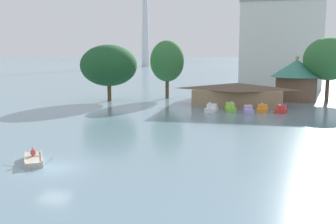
{
  "coord_description": "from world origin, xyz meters",
  "views": [
    {
      "loc": [
        15.07,
        -27.07,
        9.07
      ],
      "look_at": [
        5.69,
        17.11,
        2.19
      ],
      "focal_mm": 41.14,
      "sensor_mm": 36.0,
      "label": 1
    }
  ],
  "objects_px": {
    "pedal_boat_white": "(211,109)",
    "pedal_boat_orange": "(263,109)",
    "green_roof_pavilion": "(296,78)",
    "pedal_boat_red": "(281,110)",
    "boathouse": "(237,94)",
    "rowboat_with_rower": "(33,159)",
    "shoreline_tree_right": "(329,59)",
    "shoreline_tree_mid": "(167,61)",
    "shoreline_tree_tall_left": "(109,65)",
    "background_building_block": "(278,45)",
    "pedal_boat_lavender": "(248,110)",
    "pedal_boat_lime": "(230,108)"
  },
  "relations": [
    {
      "from": "shoreline_tree_right",
      "to": "shoreline_tree_tall_left",
      "type": "bearing_deg",
      "value": -170.18
    },
    {
      "from": "shoreline_tree_tall_left",
      "to": "pedal_boat_lavender",
      "type": "bearing_deg",
      "value": -21.26
    },
    {
      "from": "rowboat_with_rower",
      "to": "background_building_block",
      "type": "height_order",
      "value": "background_building_block"
    },
    {
      "from": "pedal_boat_white",
      "to": "boathouse",
      "type": "distance_m",
      "value": 9.04
    },
    {
      "from": "pedal_boat_white",
      "to": "shoreline_tree_right",
      "type": "xyz_separation_m",
      "value": [
        20.13,
        17.19,
        7.6
      ]
    },
    {
      "from": "boathouse",
      "to": "shoreline_tree_right",
      "type": "distance_m",
      "value": 19.76
    },
    {
      "from": "pedal_boat_lavender",
      "to": "background_building_block",
      "type": "relative_size",
      "value": 0.13
    },
    {
      "from": "pedal_boat_orange",
      "to": "pedal_boat_lavender",
      "type": "bearing_deg",
      "value": -45.08
    },
    {
      "from": "rowboat_with_rower",
      "to": "pedal_boat_white",
      "type": "xyz_separation_m",
      "value": [
        11.84,
        31.68,
        0.22
      ]
    },
    {
      "from": "shoreline_tree_tall_left",
      "to": "background_building_block",
      "type": "bearing_deg",
      "value": 49.93
    },
    {
      "from": "pedal_boat_red",
      "to": "boathouse",
      "type": "height_order",
      "value": "boathouse"
    },
    {
      "from": "boathouse",
      "to": "shoreline_tree_mid",
      "type": "height_order",
      "value": "shoreline_tree_mid"
    },
    {
      "from": "pedal_boat_lavender",
      "to": "pedal_boat_red",
      "type": "xyz_separation_m",
      "value": [
        4.96,
        1.23,
        0.02
      ]
    },
    {
      "from": "background_building_block",
      "to": "pedal_boat_lavender",
      "type": "bearing_deg",
      "value": -98.25
    },
    {
      "from": "pedal_boat_orange",
      "to": "pedal_boat_lime",
      "type": "bearing_deg",
      "value": -80.73
    },
    {
      "from": "rowboat_with_rower",
      "to": "pedal_boat_red",
      "type": "bearing_deg",
      "value": 114.05
    },
    {
      "from": "boathouse",
      "to": "shoreline_tree_tall_left",
      "type": "height_order",
      "value": "shoreline_tree_tall_left"
    },
    {
      "from": "green_roof_pavilion",
      "to": "shoreline_tree_right",
      "type": "height_order",
      "value": "shoreline_tree_right"
    },
    {
      "from": "pedal_boat_lavender",
      "to": "green_roof_pavilion",
      "type": "distance_m",
      "value": 20.68
    },
    {
      "from": "green_roof_pavilion",
      "to": "shoreline_tree_tall_left",
      "type": "xyz_separation_m",
      "value": [
        -35.31,
        -7.96,
        2.34
      ]
    },
    {
      "from": "rowboat_with_rower",
      "to": "pedal_boat_red",
      "type": "distance_m",
      "value": 39.71
    },
    {
      "from": "rowboat_with_rower",
      "to": "pedal_boat_white",
      "type": "distance_m",
      "value": 33.82
    },
    {
      "from": "shoreline_tree_right",
      "to": "pedal_boat_orange",
      "type": "bearing_deg",
      "value": -128.31
    },
    {
      "from": "pedal_boat_white",
      "to": "pedal_boat_red",
      "type": "xyz_separation_m",
      "value": [
        10.63,
        1.07,
        0.01
      ]
    },
    {
      "from": "pedal_boat_lavender",
      "to": "shoreline_tree_right",
      "type": "distance_m",
      "value": 23.83
    },
    {
      "from": "pedal_boat_lime",
      "to": "boathouse",
      "type": "xyz_separation_m",
      "value": [
        0.77,
        6.82,
        1.57
      ]
    },
    {
      "from": "pedal_boat_orange",
      "to": "shoreline_tree_tall_left",
      "type": "bearing_deg",
      "value": -101.45
    },
    {
      "from": "boathouse",
      "to": "shoreline_tree_mid",
      "type": "bearing_deg",
      "value": 148.38
    },
    {
      "from": "shoreline_tree_tall_left",
      "to": "green_roof_pavilion",
      "type": "bearing_deg",
      "value": 12.71
    },
    {
      "from": "pedal_boat_red",
      "to": "green_roof_pavilion",
      "type": "relative_size",
      "value": 0.26
    },
    {
      "from": "rowboat_with_rower",
      "to": "green_roof_pavilion",
      "type": "bearing_deg",
      "value": 120.56
    },
    {
      "from": "shoreline_tree_mid",
      "to": "shoreline_tree_tall_left",
      "type": "bearing_deg",
      "value": -145.41
    },
    {
      "from": "shoreline_tree_mid",
      "to": "green_roof_pavilion",
      "type": "bearing_deg",
      "value": 2.46
    },
    {
      "from": "green_roof_pavilion",
      "to": "shoreline_tree_right",
      "type": "xyz_separation_m",
      "value": [
        5.57,
        -0.89,
        3.61
      ]
    },
    {
      "from": "green_roof_pavilion",
      "to": "pedal_boat_orange",
      "type": "bearing_deg",
      "value": -112.2
    },
    {
      "from": "green_roof_pavilion",
      "to": "pedal_boat_lavender",
      "type": "bearing_deg",
      "value": -115.97
    },
    {
      "from": "boathouse",
      "to": "pedal_boat_red",
      "type": "bearing_deg",
      "value": -45.2
    },
    {
      "from": "rowboat_with_rower",
      "to": "shoreline_tree_tall_left",
      "type": "height_order",
      "value": "shoreline_tree_tall_left"
    },
    {
      "from": "pedal_boat_white",
      "to": "shoreline_tree_mid",
      "type": "relative_size",
      "value": 0.24
    },
    {
      "from": "boathouse",
      "to": "green_roof_pavilion",
      "type": "relative_size",
      "value": 1.63
    },
    {
      "from": "pedal_boat_lime",
      "to": "green_roof_pavilion",
      "type": "relative_size",
      "value": 0.29
    },
    {
      "from": "rowboat_with_rower",
      "to": "shoreline_tree_mid",
      "type": "height_order",
      "value": "shoreline_tree_mid"
    },
    {
      "from": "pedal_boat_orange",
      "to": "pedal_boat_red",
      "type": "distance_m",
      "value": 2.84
    },
    {
      "from": "pedal_boat_orange",
      "to": "shoreline_tree_tall_left",
      "type": "distance_m",
      "value": 30.51
    },
    {
      "from": "pedal_boat_white",
      "to": "pedal_boat_orange",
      "type": "bearing_deg",
      "value": 111.08
    },
    {
      "from": "shoreline_tree_mid",
      "to": "shoreline_tree_right",
      "type": "distance_m",
      "value": 30.92
    },
    {
      "from": "green_roof_pavilion",
      "to": "background_building_block",
      "type": "relative_size",
      "value": 0.44
    },
    {
      "from": "boathouse",
      "to": "background_building_block",
      "type": "relative_size",
      "value": 0.71
    },
    {
      "from": "rowboat_with_rower",
      "to": "boathouse",
      "type": "height_order",
      "value": "boathouse"
    },
    {
      "from": "pedal_boat_white",
      "to": "pedal_boat_orange",
      "type": "height_order",
      "value": "pedal_boat_white"
    }
  ]
}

